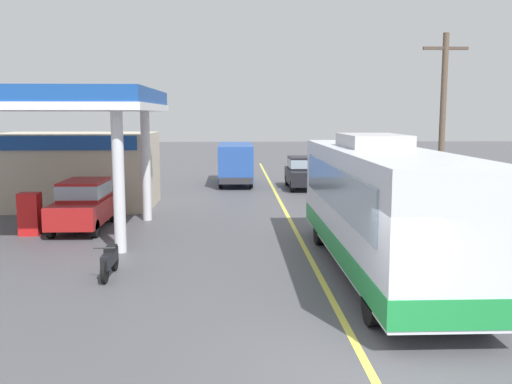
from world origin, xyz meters
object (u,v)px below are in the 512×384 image
Objects in this scene: minibus_opposing_lane at (236,160)px; car_trailing_behind_bus at (302,171)px; pedestrian_near_pump at (74,208)px; car_at_pump at (84,202)px; motorcycle_parked_forecourt at (110,260)px; coach_bus_main at (380,209)px.

car_trailing_behind_bus is (3.84, -2.22, -0.46)m from minibus_opposing_lane.
pedestrian_near_pump is (-5.83, -14.31, -0.54)m from minibus_opposing_lane.
car_at_pump is 6.81m from motorcycle_parked_forecourt.
minibus_opposing_lane is 20.21m from motorcycle_parked_forecourt.
coach_bus_main is 6.65× the size of pedestrian_near_pump.
motorcycle_parked_forecourt is 1.08× the size of pedestrian_near_pump.
car_trailing_behind_bus is at bearing -30.00° from minibus_opposing_lane.
coach_bus_main is 11.34m from car_at_pump.
minibus_opposing_lane is 3.69× the size of pedestrian_near_pump.
coach_bus_main is 2.63× the size of car_at_pump.
pedestrian_near_pump is at bearing -128.63° from car_trailing_behind_bus.
coach_bus_main is 20.07m from minibus_opposing_lane.
motorcycle_parked_forecourt is at bearing -99.60° from minibus_opposing_lane.
motorcycle_parked_forecourt is 0.43× the size of car_trailing_behind_bus.
car_at_pump is at bearing -130.08° from car_trailing_behind_bus.
minibus_opposing_lane reaches higher than motorcycle_parked_forecourt.
motorcycle_parked_forecourt is at bearing -66.20° from pedestrian_near_pump.
coach_bus_main reaches higher than car_at_pump.
minibus_opposing_lane is 15.46m from pedestrian_near_pump.
minibus_opposing_lane reaches higher than pedestrian_near_pump.
pedestrian_near_pump is at bearing 150.84° from coach_bus_main.
car_trailing_behind_bus is (7.20, 17.68, 0.57)m from motorcycle_parked_forecourt.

